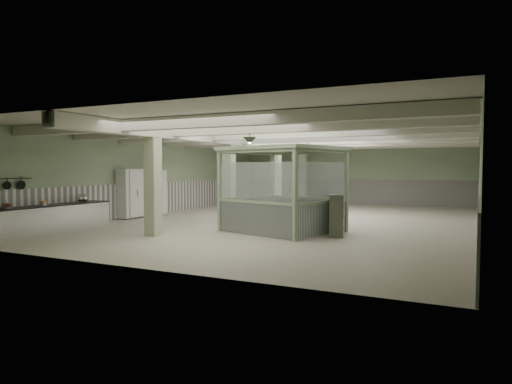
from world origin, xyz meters
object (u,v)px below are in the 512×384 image
at_px(walkin_cooler, 140,194).
at_px(filing_cabinet, 336,216).
at_px(prep_counter, 41,219).
at_px(guard_booth, 282,176).

distance_m(walkin_cooler, filing_cabinet, 9.71).
height_order(prep_counter, guard_booth, guard_booth).
height_order(prep_counter, filing_cabinet, filing_cabinet).
distance_m(prep_counter, guard_booth, 8.44).
relative_size(prep_counter, filing_cabinet, 4.08).
bearing_deg(guard_booth, prep_counter, -135.33).
height_order(walkin_cooler, filing_cabinet, walkin_cooler).
bearing_deg(walkin_cooler, guard_booth, -10.78).
relative_size(walkin_cooler, guard_booth, 0.53).
xyz_separation_m(walkin_cooler, filing_cabinet, (9.52, -1.83, -0.38)).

